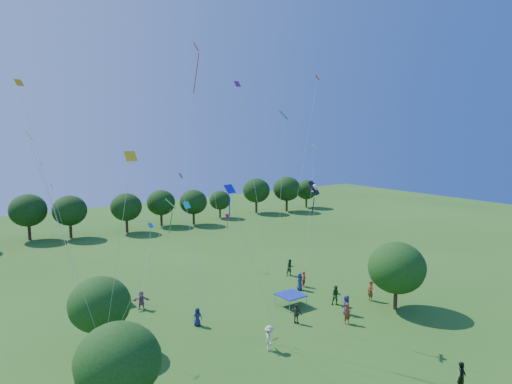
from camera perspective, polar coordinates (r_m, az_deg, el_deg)
The scene contains 38 objects.
near_tree_west at distance 26.09m, azimuth -16.86°, elevation -19.66°, with size 4.48×4.48×5.73m.
near_tree_north at distance 34.50m, azimuth -18.97°, elevation -13.14°, with size 4.31×4.31×5.47m.
near_tree_east at distance 41.85m, azimuth 17.18°, elevation -9.03°, with size 4.95×4.95×5.99m.
treeline at distance 72.02m, azimuth -20.78°, elevation -1.98°, with size 88.01×8.77×6.77m.
tent_red_stripe at distance 43.87m, azimuth -17.42°, elevation -12.00°, with size 2.20×2.20×1.10m.
tent_blue at distance 41.69m, azimuth 4.39°, elevation -12.71°, with size 2.20×2.20×1.10m.
man_in_black at distance 31.93m, azimuth 24.32°, elevation -20.30°, with size 0.68×0.44×1.83m, color black.
crowd_person_0 at distance 45.76m, azimuth 5.47°, elevation -11.08°, with size 0.84×0.46×1.71m, color navy.
crowd_person_1 at distance 44.12m, azimuth 14.11°, elevation -11.90°, with size 0.70×0.45×1.86m, color maroon.
crowd_person_2 at distance 49.89m, azimuth 4.30°, elevation -9.39°, with size 0.90×0.49×1.83m, color #265424.
crowd_person_3 at distance 35.85m, azimuth -18.70°, elevation -16.96°, with size 1.09×0.49×1.67m, color #C1B69A.
crowd_person_4 at distance 38.36m, azimuth 5.08°, elevation -14.93°, with size 0.96×0.44×1.64m, color #3A362F.
crowd_person_5 at distance 33.62m, azimuth -17.62°, elevation -18.56°, with size 1.64×0.59×1.76m, color #A56092.
crowd_person_6 at distance 40.64m, azimuth 11.23°, elevation -13.68°, with size 0.83×0.45×1.68m, color navy.
crowd_person_7 at distance 38.85m, azimuth 11.35°, elevation -14.66°, with size 0.65×0.42×1.75m, color maroon.
crowd_person_8 at distance 42.51m, azimuth 9.98°, elevation -12.60°, with size 0.88×0.48×1.79m, color #235022.
crowd_person_9 at distance 34.01m, azimuth 1.67°, elevation -17.79°, with size 1.20×0.54×1.84m, color beige.
crowd_person_10 at distance 35.07m, azimuth -19.21°, elevation -17.62°, with size 0.94×0.43×1.61m, color #473E39.
crowd_person_11 at distance 42.18m, azimuth -14.15°, elevation -12.99°, with size 1.53×0.55×1.64m, color #935675.
crowd_person_12 at distance 38.12m, azimuth -7.34°, elevation -15.22°, with size 0.74×0.40×1.50m, color #1A214C.
crowd_person_13 at distance 46.72m, azimuth 6.02°, elevation -10.78°, with size 0.59×0.38×1.57m, color maroon.
pirate_kite at distance 34.87m, azimuth 7.32°, elevation 0.30°, with size 1.34×1.18×10.43m.
red_high_kite at distance 35.38m, azimuth -6.79°, elevation 11.71°, with size 1.38×3.29×20.80m.
small_kite_0 at distance 51.60m, azimuth -3.19°, elevation -3.92°, with size 1.17×4.32×4.87m.
small_kite_1 at distance 38.50m, azimuth -26.09°, elevation 6.44°, with size 2.88×5.96×18.12m.
small_kite_2 at distance 27.33m, azimuth -24.66°, elevation 0.35°, with size 4.14×2.48×14.22m.
small_kite_3 at distance 29.72m, azimuth 3.31°, elevation 4.98°, with size 1.29×2.22×15.50m.
small_kite_4 at distance 45.86m, azimuth -13.14°, elevation -5.05°, with size 3.05×4.53×5.20m.
small_kite_5 at distance 36.28m, azimuth -8.73°, elevation -2.07°, with size 0.26×3.86×10.91m.
small_kite_6 at distance 50.72m, azimuth 7.14°, elevation 3.12°, with size 4.10×3.40×12.73m.
small_kite_7 at distance 37.11m, azimuth -8.34°, elevation -3.53°, with size 1.02×4.40×8.52m.
small_kite_8 at distance 34.09m, azimuth 6.13°, elevation 5.02°, with size 2.42×2.05×18.25m.
small_kite_9 at distance 40.04m, azimuth -23.12°, elevation -3.42°, with size 0.99×6.75×9.88m.
small_kite_10 at distance 24.70m, azimuth -16.18°, elevation -1.75°, with size 0.61×6.76×13.26m.
small_kite_11 at distance 26.41m, azimuth -11.61°, elevation -4.11°, with size 2.86×5.31×10.48m.
small_kite_12 at distance 28.21m, azimuth -2.36°, elevation -2.82°, with size 5.25×2.06×11.02m.
small_kite_13 at distance 29.05m, azimuth -0.43°, elevation 2.26°, with size 4.37×1.12×17.19m.
small_kite_14 at distance 40.59m, azimuth -24.43°, elevation 0.07°, with size 1.58×7.55×11.95m.
Camera 1 is at (-19.63, -13.39, 15.54)m, focal length 32.00 mm.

